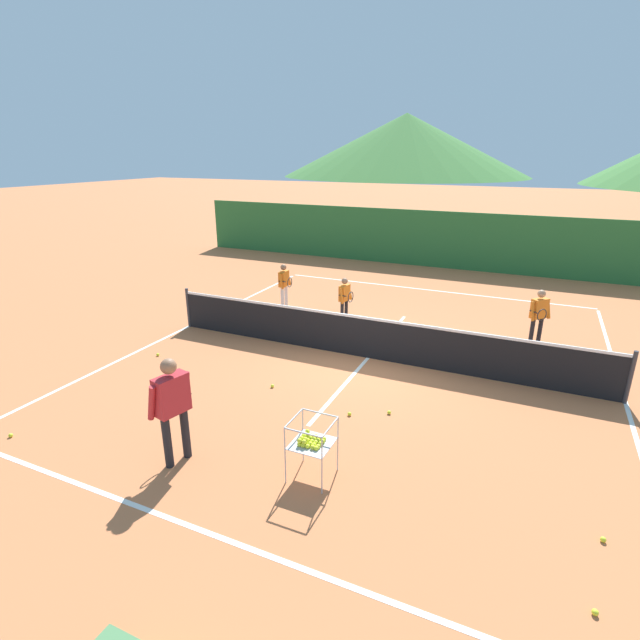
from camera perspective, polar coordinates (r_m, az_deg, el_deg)
ground_plane at (r=11.00m, az=5.73°, el=-4.48°), size 120.00×120.00×0.00m
line_baseline_near at (r=6.57m, az=-12.65°, el=-23.56°), size 10.11×0.08×0.01m
line_baseline_far at (r=16.68m, az=12.69°, el=3.51°), size 10.11×0.08×0.01m
line_sideline_west at (r=13.35m, az=-15.24°, el=-0.71°), size 0.08×12.06×0.01m
line_sideline_east at (r=10.72m, az=32.51°, el=-8.31°), size 0.08×12.06×0.01m
line_service_center at (r=11.00m, az=5.73°, el=-4.47°), size 0.08×6.31×0.01m
tennis_net at (r=10.81m, az=5.82°, el=-2.06°), size 10.14×0.08×1.05m
instructor at (r=7.37m, az=-17.10°, el=-9.20°), size 0.44×0.83×1.69m
student_0 at (r=14.31m, az=-4.27°, el=4.57°), size 0.42×0.62×1.30m
student_1 at (r=12.99m, az=2.95°, el=2.88°), size 0.41×0.63×1.24m
student_2 at (r=12.54m, az=24.53°, el=0.85°), size 0.50×0.71×1.37m
ball_cart at (r=6.96m, az=-1.10°, el=-14.17°), size 0.58×0.58×0.90m
tennis_ball_0 at (r=8.69m, az=3.52°, el=-11.05°), size 0.07×0.07×0.07m
tennis_ball_1 at (r=9.67m, az=-5.67°, el=-7.78°), size 0.07×0.07×0.07m
tennis_ball_2 at (r=6.33m, az=29.83°, el=-27.87°), size 0.07×0.07×0.07m
tennis_ball_3 at (r=7.19m, az=30.55°, el=-21.51°), size 0.07×0.07×0.07m
tennis_ball_4 at (r=9.56m, az=-32.82°, el=-11.42°), size 0.07×0.07×0.07m
tennis_ball_5 at (r=11.63m, az=-18.68°, el=-3.91°), size 0.07×0.07×0.07m
tennis_ball_6 at (r=8.81m, az=8.20°, el=-10.79°), size 0.07×0.07×0.07m
windscreen_fence at (r=19.83m, az=15.13°, el=9.10°), size 22.24×0.08×2.23m
hill_1 at (r=95.09m, az=10.11°, el=19.75°), size 44.63×44.63×10.96m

